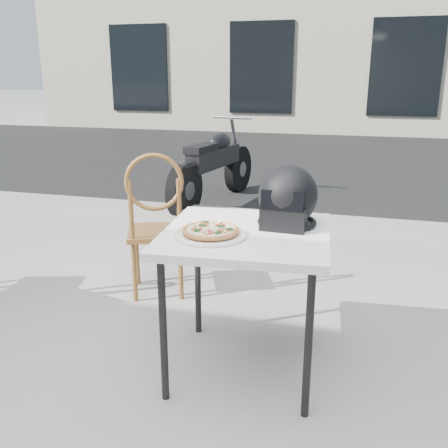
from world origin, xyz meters
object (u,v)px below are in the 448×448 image
(cafe_table_main, at_px, (246,244))
(cafe_chair_main, at_px, (156,218))
(plate, at_px, (211,234))
(helmet, at_px, (287,199))
(motorcycle, at_px, (214,167))
(pizza, at_px, (211,230))

(cafe_table_main, relative_size, cafe_chair_main, 0.84)
(plate, relative_size, helmet, 1.39)
(cafe_chair_main, bearing_deg, motorcycle, -103.89)
(cafe_chair_main, bearing_deg, cafe_table_main, 115.49)
(plate, height_order, cafe_chair_main, cafe_chair_main)
(motorcycle, bearing_deg, helmet, -56.84)
(motorcycle, bearing_deg, pizza, -63.18)
(plate, distance_m, pizza, 0.02)
(helmet, bearing_deg, cafe_chair_main, 151.91)
(pizza, distance_m, cafe_chair_main, 1.07)
(cafe_table_main, height_order, pizza, pizza)
(cafe_table_main, bearing_deg, plate, -137.98)
(cafe_table_main, distance_m, helmet, 0.30)
(cafe_table_main, relative_size, motorcycle, 0.43)
(pizza, relative_size, motorcycle, 0.18)
(cafe_chair_main, distance_m, motorcycle, 2.59)
(plate, bearing_deg, motorcycle, 106.31)
(helmet, height_order, motorcycle, helmet)
(pizza, distance_m, helmet, 0.42)
(cafe_table_main, distance_m, cafe_chair_main, 1.06)
(cafe_table_main, bearing_deg, motorcycle, 109.09)
(cafe_table_main, distance_m, pizza, 0.21)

